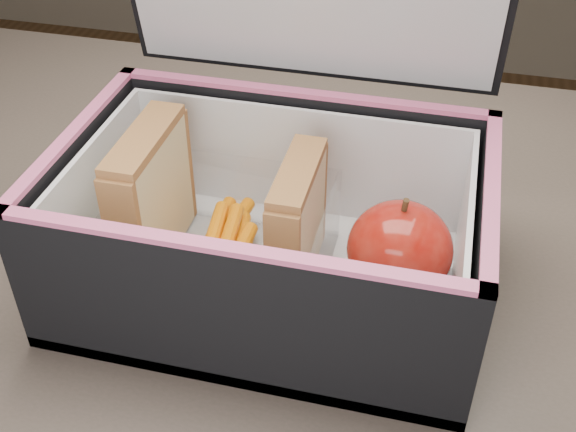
{
  "coord_description": "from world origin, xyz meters",
  "views": [
    {
      "loc": [
        0.04,
        -0.4,
        1.14
      ],
      "look_at": [
        -0.06,
        0.01,
        0.81
      ],
      "focal_mm": 45.0,
      "sensor_mm": 36.0,
      "label": 1
    }
  ],
  "objects": [
    {
      "name": "sandwich_left",
      "position": [
        -0.16,
        0.0,
        0.82
      ],
      "size": [
        0.03,
        0.1,
        0.11
      ],
      "color": "tan",
      "rests_on": "plastic_tub"
    },
    {
      "name": "kitchen_table",
      "position": [
        0.0,
        0.0,
        0.66
      ],
      "size": [
        1.2,
        0.8,
        0.75
      ],
      "color": "brown",
      "rests_on": "ground"
    },
    {
      "name": "carrot_sticks",
      "position": [
        -0.1,
        -0.0,
        0.78
      ],
      "size": [
        0.05,
        0.14,
        0.03
      ],
      "color": "#CF6100",
      "rests_on": "plastic_tub"
    },
    {
      "name": "lunch_bag",
      "position": [
        -0.07,
        0.01,
        0.82
      ],
      "size": [
        0.31,
        0.25,
        0.31
      ],
      "color": "black",
      "rests_on": "kitchen_table"
    },
    {
      "name": "sandwich_right",
      "position": [
        -0.05,
        0.0,
        0.82
      ],
      "size": [
        0.02,
        0.09,
        0.1
      ],
      "color": "tan",
      "rests_on": "plastic_tub"
    },
    {
      "name": "red_apple",
      "position": [
        0.03,
        0.0,
        0.81
      ],
      "size": [
        0.1,
        0.1,
        0.08
      ],
      "rotation": [
        0.0,
        0.0,
        0.37
      ],
      "color": "#8A0300",
      "rests_on": "paper_napkin"
    },
    {
      "name": "plastic_tub",
      "position": [
        -0.1,
        0.0,
        0.8
      ],
      "size": [
        0.16,
        0.11,
        0.07
      ],
      "primitive_type": null,
      "color": "white",
      "rests_on": "lunch_bag"
    },
    {
      "name": "paper_napkin",
      "position": [
        0.02,
        0.01,
        0.77
      ],
      "size": [
        0.09,
        0.09,
        0.01
      ],
      "primitive_type": "cube",
      "rotation": [
        0.0,
        0.0,
        -0.23
      ],
      "color": "white",
      "rests_on": "lunch_bag"
    }
  ]
}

